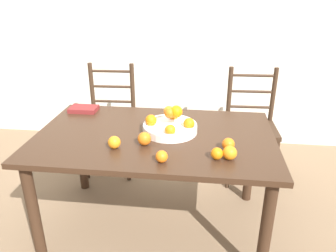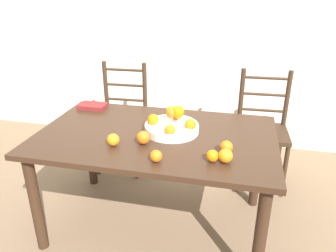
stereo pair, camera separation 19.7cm
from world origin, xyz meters
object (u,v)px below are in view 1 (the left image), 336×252
fruit_bowl (170,125)px  orange_loose_1 (230,153)px  orange_loose_0 (114,142)px  orange_loose_3 (162,157)px  chair_left (111,121)px  orange_loose_5 (217,154)px  book_stack (84,109)px  orange_loose_2 (228,144)px  chair_right (251,128)px  orange_loose_4 (144,139)px

fruit_bowl → orange_loose_1: bearing=-41.4°
fruit_bowl → orange_loose_0: fruit_bowl is taller
orange_loose_3 → chair_left: bearing=119.2°
orange_loose_5 → chair_left: 1.44m
orange_loose_0 → chair_left: (-0.33, 1.00, -0.30)m
chair_left → book_stack: (-0.07, -0.43, 0.28)m
orange_loose_2 → chair_right: bearing=74.6°
orange_loose_5 → chair_right: bearing=72.9°
orange_loose_0 → orange_loose_1: size_ratio=0.95×
fruit_bowl → orange_loose_5: bearing=-48.1°
fruit_bowl → orange_loose_3: size_ratio=5.28×
chair_left → chair_right: 1.26m
orange_loose_4 → chair_right: size_ratio=0.08×
chair_right → orange_loose_4: bearing=-131.3°
orange_loose_1 → chair_left: (-1.00, 1.05, -0.30)m
chair_left → book_stack: size_ratio=4.72×
chair_right → fruit_bowl: bearing=-133.0°
orange_loose_0 → orange_loose_2: (0.67, 0.06, -0.00)m
orange_loose_3 → orange_loose_5: 0.31m
orange_loose_2 → book_stack: (-1.07, 0.51, -0.02)m
orange_loose_2 → book_stack: bearing=154.3°
orange_loose_0 → chair_right: size_ratio=0.08×
fruit_bowl → orange_loose_1: fruit_bowl is taller
orange_loose_0 → orange_loose_1: orange_loose_1 is taller
orange_loose_0 → book_stack: size_ratio=0.37×
orange_loose_4 → fruit_bowl: bearing=57.6°
orange_loose_0 → orange_loose_4: bearing=20.5°
orange_loose_2 → orange_loose_4: size_ratio=0.91×
orange_loose_4 → book_stack: size_ratio=0.40×
orange_loose_5 → orange_loose_2: bearing=60.3°
book_stack → orange_loose_5: bearing=-32.3°
book_stack → orange_loose_0: bearing=-55.0°
orange_loose_1 → orange_loose_4: 0.52m
orange_loose_2 → orange_loose_5: 0.14m
orange_loose_0 → orange_loose_4: (0.17, 0.06, 0.00)m
orange_loose_5 → orange_loose_0: bearing=174.2°
orange_loose_4 → orange_loose_5: orange_loose_4 is taller
fruit_bowl → orange_loose_0: size_ratio=4.73×
chair_right → chair_left: bearing=177.7°
orange_loose_3 → chair_left: chair_left is taller
orange_loose_3 → orange_loose_5: bearing=13.1°
orange_loose_1 → orange_loose_2: size_ratio=1.07×
orange_loose_1 → orange_loose_4: size_ratio=0.97×
orange_loose_3 → orange_loose_5: size_ratio=1.00×
orange_loose_0 → orange_loose_5: (0.60, -0.06, -0.00)m
fruit_bowl → book_stack: size_ratio=1.73×
orange_loose_3 → book_stack: 0.99m
orange_loose_1 → orange_loose_2: (-0.00, 0.11, -0.00)m
orange_loose_0 → orange_loose_4: size_ratio=0.92×
fruit_bowl → book_stack: fruit_bowl is taller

